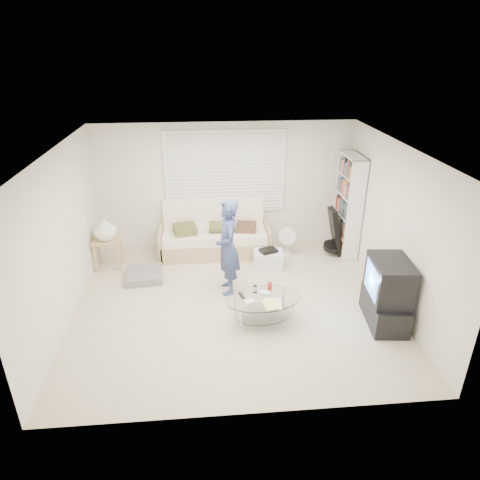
{
  "coord_description": "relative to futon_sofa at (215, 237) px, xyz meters",
  "views": [
    {
      "loc": [
        -0.43,
        -5.8,
        3.86
      ],
      "look_at": [
        0.12,
        0.3,
        0.99
      ],
      "focal_mm": 32.0,
      "sensor_mm": 36.0,
      "label": 1
    }
  ],
  "objects": [
    {
      "name": "storage_bin",
      "position": [
        0.96,
        -0.71,
        -0.17
      ],
      "size": [
        0.57,
        0.42,
        0.38
      ],
      "color": "white",
      "rests_on": "ground"
    },
    {
      "name": "side_table",
      "position": [
        -1.98,
        -0.44,
        0.4
      ],
      "size": [
        0.51,
        0.41,
        1.0
      ],
      "color": "tan",
      "rests_on": "ground"
    },
    {
      "name": "futon_sofa",
      "position": [
        0.0,
        0.0,
        0.0
      ],
      "size": [
        2.13,
        0.86,
        1.04
      ],
      "color": "tan",
      "rests_on": "ground"
    },
    {
      "name": "standing_person",
      "position": [
        0.17,
        -1.46,
        0.47
      ],
      "size": [
        0.43,
        0.62,
        1.63
      ],
      "primitive_type": "imported",
      "rotation": [
        0.0,
        0.0,
        -1.5
      ],
      "color": "navy",
      "rests_on": "ground"
    },
    {
      "name": "window_blinds",
      "position": [
        0.24,
        0.33,
        1.21
      ],
      "size": [
        2.32,
        0.08,
        1.62
      ],
      "color": "silver",
      "rests_on": "ground"
    },
    {
      "name": "room_shell",
      "position": [
        0.24,
        -1.4,
        1.29
      ],
      "size": [
        5.02,
        4.52,
        2.51
      ],
      "color": "silver",
      "rests_on": "ground"
    },
    {
      "name": "coffee_table",
      "position": [
        0.63,
        -2.39,
        -0.01
      ],
      "size": [
        1.2,
        0.84,
        0.54
      ],
      "color": "silver",
      "rests_on": "ground"
    },
    {
      "name": "ground",
      "position": [
        0.24,
        -1.87,
        -0.34
      ],
      "size": [
        5.0,
        5.0,
        0.0
      ],
      "primitive_type": "plane",
      "color": "#BDAC93",
      "rests_on": "ground"
    },
    {
      "name": "guitar_case",
      "position": [
        2.32,
        -0.31,
        0.08
      ],
      "size": [
        0.36,
        0.36,
        0.95
      ],
      "color": "black",
      "rests_on": "ground"
    },
    {
      "name": "tv_unit",
      "position": [
        2.44,
        -2.54,
        0.15
      ],
      "size": [
        0.6,
        0.98,
        1.02
      ],
      "color": "black",
      "rests_on": "ground"
    },
    {
      "name": "grey_floor_pillow",
      "position": [
        -1.29,
        -0.93,
        -0.27
      ],
      "size": [
        0.68,
        0.68,
        0.14
      ],
      "primitive_type": "cube",
      "rotation": [
        0.0,
        0.0,
        0.09
      ],
      "color": "slate",
      "rests_on": "ground"
    },
    {
      "name": "floor_fan",
      "position": [
        1.4,
        -0.22,
        -0.01
      ],
      "size": [
        0.36,
        0.23,
        0.58
      ],
      "color": "white",
      "rests_on": "ground"
    },
    {
      "name": "bookshelf",
      "position": [
        2.57,
        -0.19,
        0.64
      ],
      "size": [
        0.31,
        0.83,
        1.96
      ],
      "color": "white",
      "rests_on": "ground"
    }
  ]
}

